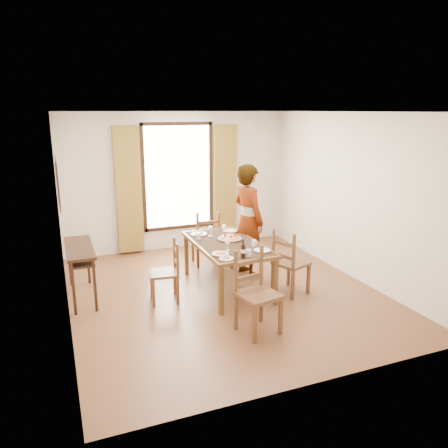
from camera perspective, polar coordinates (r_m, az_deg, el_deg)
name	(u,v)px	position (r m, az deg, el deg)	size (l,w,h in m)	color
ground	(224,292)	(6.81, -0.03, -8.90)	(5.00, 5.00, 0.00)	#4A2517
room_shell	(220,192)	(6.47, -0.49, 4.15)	(4.60, 5.10, 2.74)	silver
console_table	(80,254)	(6.73, -18.34, -3.75)	(0.38, 1.20, 0.80)	black
dining_table	(227,246)	(6.72, 0.41, -2.94)	(0.95, 1.75, 0.76)	brown
chair_west	(166,273)	(6.43, -7.55, -6.41)	(0.46, 0.46, 0.91)	brown
chair_north	(206,239)	(7.86, -2.39, -2.02)	(0.47, 0.47, 1.01)	brown
chair_south	(256,295)	(5.53, 4.26, -9.20)	(0.55, 0.55, 1.06)	brown
chair_east	(290,264)	(6.68, 8.56, -5.22)	(0.58, 0.58, 1.01)	brown
man	(248,220)	(7.27, 3.20, 0.46)	(0.56, 0.76, 1.88)	gray
plate_sw	(220,253)	(6.13, -0.48, -3.78)	(0.27, 0.27, 0.05)	silver
plate_se	(262,249)	(6.30, 5.00, -3.32)	(0.27, 0.27, 0.05)	silver
plate_nw	(199,233)	(7.11, -3.29, -1.19)	(0.27, 0.27, 0.05)	silver
plate_ne	(230,230)	(7.29, 0.79, -0.77)	(0.27, 0.27, 0.05)	silver
pasta_platter	(230,237)	(6.82, 0.76, -1.65)	(0.40, 0.40, 0.10)	#B23216
caprese_plate	(226,258)	(5.96, 0.32, -4.41)	(0.20, 0.20, 0.04)	silver
wine_glass_a	(227,245)	(6.28, 0.46, -2.71)	(0.08, 0.08, 0.18)	white
wine_glass_b	(224,230)	(7.05, 0.00, -0.75)	(0.08, 0.08, 0.18)	white
wine_glass_c	(211,231)	(7.00, -1.77, -0.88)	(0.08, 0.08, 0.18)	white
tumbler_a	(254,243)	(6.50, 3.95, -2.52)	(0.07, 0.07, 0.10)	silver
tumbler_b	(198,236)	(6.86, -3.36, -1.57)	(0.07, 0.07, 0.10)	silver
tumbler_c	(249,253)	(6.06, 3.26, -3.79)	(0.07, 0.07, 0.10)	silver
wine_bottle	(243,249)	(5.98, 2.52, -3.31)	(0.07, 0.07, 0.25)	black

